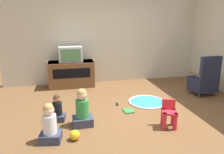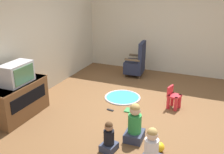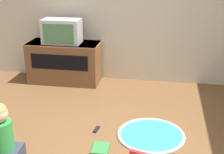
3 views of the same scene
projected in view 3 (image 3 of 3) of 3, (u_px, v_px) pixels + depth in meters
ground_plane at (107, 152)px, 3.50m from camera, size 30.00×30.00×0.00m
tv_cabinet at (64, 62)px, 5.43m from camera, size 1.24×0.55×0.71m
television at (62, 31)px, 5.19m from camera, size 0.63×0.35×0.41m
play_mat at (151, 135)px, 3.83m from camera, size 0.83×0.83×0.04m
child_watching_center at (2, 137)px, 3.25m from camera, size 0.36×0.32×0.68m
book at (100, 148)px, 3.56m from camera, size 0.20×0.25×0.02m
remote_control at (96, 129)px, 3.96m from camera, size 0.06×0.15×0.02m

